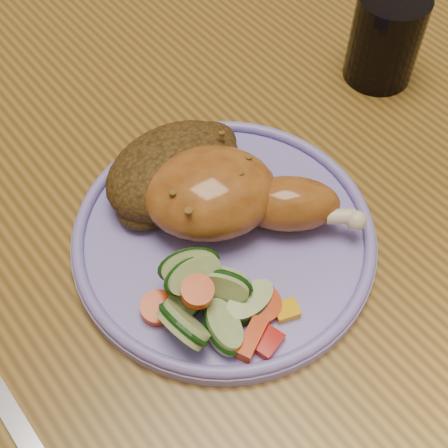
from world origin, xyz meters
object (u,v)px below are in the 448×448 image
(plate, at_px, (224,238))
(drinking_glass, at_px, (385,38))
(chair_far, at_px, (7,10))
(dining_table, at_px, (229,156))

(plate, relative_size, drinking_glass, 2.76)
(chair_far, distance_m, plate, 0.80)
(chair_far, bearing_deg, plate, -98.18)
(dining_table, relative_size, drinking_glass, 15.38)
(dining_table, relative_size, chair_far, 1.54)
(dining_table, xyz_separation_m, plate, (-0.11, -0.13, 0.09))
(dining_table, height_order, drinking_glass, drinking_glass)
(plate, bearing_deg, drinking_glass, 14.26)
(dining_table, xyz_separation_m, drinking_glass, (0.14, -0.06, 0.13))
(chair_far, relative_size, plate, 3.62)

